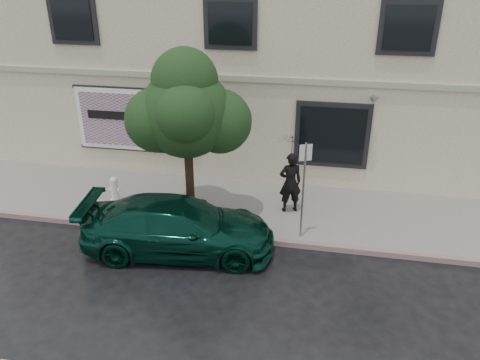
% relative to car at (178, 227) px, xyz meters
% --- Properties ---
extents(ground, '(90.00, 90.00, 0.00)m').
position_rel_car_xyz_m(ground, '(0.52, -0.75, -0.71)').
color(ground, black).
rests_on(ground, ground).
extents(sidewalk, '(20.00, 3.50, 0.15)m').
position_rel_car_xyz_m(sidewalk, '(0.52, 2.50, -0.64)').
color(sidewalk, gray).
rests_on(sidewalk, ground).
extents(curb, '(20.00, 0.18, 0.16)m').
position_rel_car_xyz_m(curb, '(0.52, 0.75, -0.64)').
color(curb, slate).
rests_on(curb, ground).
extents(building, '(20.00, 8.12, 7.00)m').
position_rel_car_xyz_m(building, '(0.52, 8.24, 2.79)').
color(building, beige).
rests_on(building, ground).
extents(billboard, '(4.30, 0.16, 2.20)m').
position_rel_car_xyz_m(billboard, '(-2.68, 4.17, 1.34)').
color(billboard, white).
rests_on(billboard, ground).
extents(car, '(5.10, 2.71, 1.42)m').
position_rel_car_xyz_m(car, '(0.00, 0.00, 0.00)').
color(car, '#072F24').
rests_on(car, ground).
extents(pedestrian, '(0.78, 0.65, 1.82)m').
position_rel_car_xyz_m(pedestrian, '(2.63, 2.42, 0.35)').
color(pedestrian, black).
rests_on(pedestrian, sidewalk).
extents(umbrella, '(1.16, 1.16, 0.68)m').
position_rel_car_xyz_m(umbrella, '(2.63, 2.42, 1.60)').
color(umbrella, black).
rests_on(umbrella, pedestrian).
extents(street_tree, '(2.39, 2.39, 4.32)m').
position_rel_car_xyz_m(street_tree, '(-0.10, 1.48, 2.55)').
color(street_tree, black).
rests_on(street_tree, sidewalk).
extents(fire_hydrant, '(0.34, 0.32, 0.83)m').
position_rel_car_xyz_m(fire_hydrant, '(-2.66, 1.99, -0.16)').
color(fire_hydrant, silver).
rests_on(fire_hydrant, sidewalk).
extents(sign_pole, '(0.31, 0.15, 2.68)m').
position_rel_car_xyz_m(sign_pole, '(3.06, 1.04, 1.04)').
color(sign_pole, gray).
rests_on(sign_pole, sidewalk).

